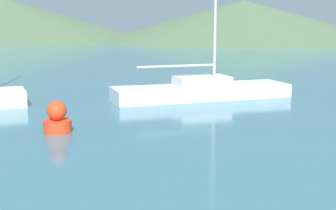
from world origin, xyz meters
TOP-DOWN VIEW (x-y plane):
  - sailboat_inner at (1.04, 22.36)m, footprint 8.06×5.28m
  - buoy_marker at (-3.08, 15.35)m, footprint 0.87×0.87m
  - hill_west at (-38.10, 81.93)m, footprint 52.23×52.23m
  - hill_central at (4.69, 81.65)m, footprint 48.58×48.58m

SIDE VIEW (x-z plane):
  - sailboat_inner at x=1.04m, z-range -3.19..3.96m
  - buoy_marker at x=-3.08m, z-range -0.09..0.91m
  - hill_central at x=4.69m, z-range 0.00..6.61m
  - hill_west at x=-38.10m, z-range 0.00..7.42m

